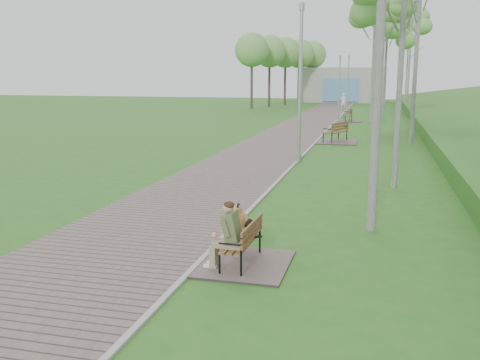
# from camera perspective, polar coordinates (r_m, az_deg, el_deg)

# --- Properties ---
(ground) EXTENTS (120.00, 120.00, 0.00)m
(ground) POSITION_cam_1_polar(r_m,az_deg,el_deg) (14.89, 3.00, -1.31)
(ground) COLOR #28641F
(ground) RESTS_ON ground
(walkway) EXTENTS (3.50, 67.00, 0.04)m
(walkway) POSITION_cam_1_polar(r_m,az_deg,el_deg) (36.19, 7.16, 6.03)
(walkway) COLOR #645651
(walkway) RESTS_ON ground
(kerb) EXTENTS (0.10, 67.00, 0.05)m
(kerb) POSITION_cam_1_polar(r_m,az_deg,el_deg) (36.01, 9.93, 5.93)
(kerb) COLOR #999993
(kerb) RESTS_ON ground
(building_north) EXTENTS (10.00, 5.20, 4.00)m
(building_north) POSITION_cam_1_polar(r_m,az_deg,el_deg) (65.38, 10.85, 9.92)
(building_north) COLOR #9E9E99
(building_north) RESTS_ON ground
(bench_main) EXTENTS (1.56, 1.73, 1.36)m
(bench_main) POSITION_cam_1_polar(r_m,az_deg,el_deg) (9.18, -0.25, -6.85)
(bench_main) COLOR #645651
(bench_main) RESTS_ON ground
(bench_second) EXTENTS (1.97, 2.19, 1.21)m
(bench_second) POSITION_cam_1_polar(r_m,az_deg,el_deg) (26.28, 10.12, 4.48)
(bench_second) COLOR #645651
(bench_second) RESTS_ON ground
(bench_third) EXTENTS (1.79, 1.99, 1.10)m
(bench_third) POSITION_cam_1_polar(r_m,az_deg,el_deg) (38.30, 11.42, 6.45)
(bench_third) COLOR #645651
(bench_third) RESTS_ON ground
(lamp_post_near) EXTENTS (0.22, 0.22, 5.72)m
(lamp_post_near) POSITION_cam_1_polar(r_m,az_deg,el_deg) (19.89, 6.43, 9.55)
(lamp_post_near) COLOR #9FA2A7
(lamp_post_near) RESTS_ON ground
(lamp_post_second) EXTENTS (0.17, 0.17, 4.43)m
(lamp_post_second) POSITION_cam_1_polar(r_m,az_deg,el_deg) (35.28, 10.51, 9.14)
(lamp_post_second) COLOR #9FA2A7
(lamp_post_second) RESTS_ON ground
(lamp_post_third) EXTENTS (0.18, 0.18, 4.75)m
(lamp_post_third) POSITION_cam_1_polar(r_m,az_deg,el_deg) (45.40, 11.43, 9.71)
(lamp_post_third) COLOR #9FA2A7
(lamp_post_third) RESTS_ON ground
(pedestrian_near) EXTENTS (0.60, 0.42, 1.57)m
(pedestrian_near) POSITION_cam_1_polar(r_m,az_deg,el_deg) (49.78, 10.96, 8.19)
(pedestrian_near) COLOR silver
(pedestrian_near) RESTS_ON ground
(birch_mid_c) EXTENTS (2.61, 2.61, 8.69)m
(birch_mid_c) POSITION_cam_1_polar(r_m,az_deg,el_deg) (39.17, 15.50, 16.08)
(birch_mid_c) COLOR silver
(birch_mid_c) RESTS_ON ground
(birch_far_b) EXTENTS (2.71, 2.71, 9.02)m
(birch_far_b) POSITION_cam_1_polar(r_m,az_deg,el_deg) (37.14, 14.28, 16.83)
(birch_far_b) COLOR silver
(birch_far_b) RESTS_ON ground
(birch_far_c) EXTENTS (2.67, 2.67, 9.03)m
(birch_far_c) POSITION_cam_1_polar(r_m,az_deg,el_deg) (50.33, 17.82, 15.08)
(birch_far_c) COLOR silver
(birch_far_c) RESTS_ON ground
(birch_distant_b) EXTENTS (2.62, 2.62, 10.42)m
(birch_distant_b) POSITION_cam_1_polar(r_m,az_deg,el_deg) (58.07, 17.65, 15.58)
(birch_distant_b) COLOR silver
(birch_distant_b) RESTS_ON ground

